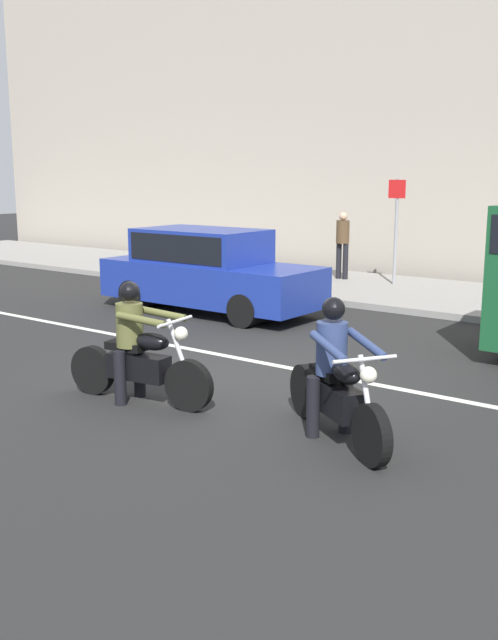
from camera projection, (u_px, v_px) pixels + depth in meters
ground_plane at (231, 377)px, 10.29m from camera, size 80.00×80.00×0.00m
sidewalk_slab at (450, 297)px, 16.52m from camera, size 40.00×4.40×0.14m
lane_marking_stripe at (253, 361)px, 11.15m from camera, size 18.00×0.14×0.01m
motorcycle_with_rider_olive at (138, 353)px, 9.05m from camera, size 2.12×0.74×1.53m
motorcycle_with_rider_denim_blue at (336, 382)px, 7.78m from camera, size 1.92×1.31×1.55m
parked_sedan_cobalt_blue at (207, 270)px, 14.99m from camera, size 4.77×1.82×1.72m
street_sign_post at (396, 221)px, 17.68m from camera, size 0.44×0.08×2.58m
pedestrian_bystander at (343, 240)px, 18.76m from camera, size 0.34×0.34×1.73m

